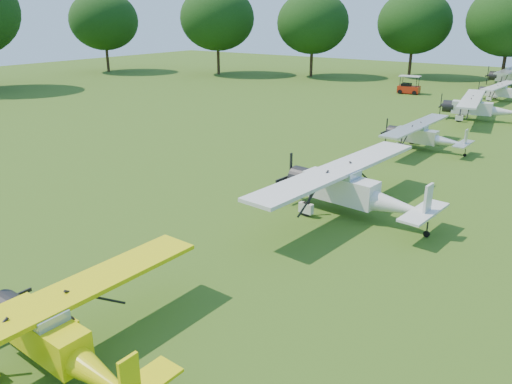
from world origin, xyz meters
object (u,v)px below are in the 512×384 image
(aircraft_6, at_px, (504,91))
(golf_cart, at_px, (408,88))
(aircraft_3, at_px, (351,187))
(aircraft_5, at_px, (479,106))
(aircraft_4, at_px, (423,134))
(aircraft_2, at_px, (54,335))

(aircraft_6, distance_m, golf_cart, 10.21)
(aircraft_3, distance_m, aircraft_6, 39.24)
(aircraft_5, height_order, aircraft_6, aircraft_5)
(aircraft_4, relative_size, golf_cart, 3.69)
(aircraft_2, bearing_deg, aircraft_5, 90.70)
(aircraft_2, height_order, golf_cart, golf_cart)
(aircraft_4, height_order, aircraft_5, aircraft_5)
(golf_cart, bearing_deg, aircraft_5, -54.02)
(aircraft_4, distance_m, aircraft_5, 12.74)
(aircraft_2, relative_size, aircraft_5, 0.92)
(aircraft_2, bearing_deg, aircraft_3, 86.48)
(aircraft_4, distance_m, golf_cart, 26.41)
(aircraft_3, relative_size, aircraft_6, 1.31)
(aircraft_3, relative_size, aircraft_4, 1.29)
(aircraft_3, relative_size, aircraft_5, 1.10)
(aircraft_2, bearing_deg, golf_cart, 102.18)
(golf_cart, bearing_deg, aircraft_6, -0.91)
(aircraft_3, bearing_deg, aircraft_5, 96.20)
(aircraft_3, height_order, aircraft_6, aircraft_3)
(aircraft_3, height_order, golf_cart, aircraft_3)
(aircraft_6, bearing_deg, aircraft_3, -84.36)
(aircraft_5, bearing_deg, aircraft_4, -101.80)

